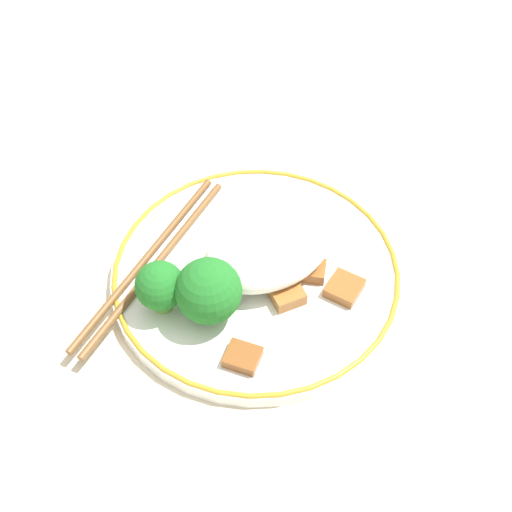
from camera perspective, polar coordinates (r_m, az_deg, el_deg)
ground_plane at (r=0.65m, az=0.00°, el=-1.84°), size 3.00×3.00×0.00m
plate at (r=0.64m, az=0.00°, el=-1.39°), size 0.26×0.26×0.02m
rice_mound at (r=0.63m, az=0.86°, el=0.82°), size 0.12×0.09×0.05m
broccoli_back_left at (r=0.60m, az=-7.68°, el=-2.43°), size 0.04×0.04×0.05m
broccoli_back_center at (r=0.59m, az=-3.83°, el=-2.82°), size 0.06×0.06×0.06m
meat_near_front at (r=0.58m, az=-1.07°, el=-8.09°), size 0.04×0.04×0.01m
meat_near_left at (r=0.63m, az=7.09°, el=-2.55°), size 0.04×0.04×0.01m
meat_near_right at (r=0.64m, az=-2.71°, el=-0.68°), size 0.03×0.04×0.01m
meat_near_back at (r=0.64m, az=4.46°, el=-1.16°), size 0.03×0.03×0.01m
meat_on_rice_edge at (r=0.62m, az=2.41°, el=-2.97°), size 0.03×0.03×0.01m
chopsticks at (r=0.65m, az=-8.42°, el=-0.44°), size 0.20×0.13×0.01m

